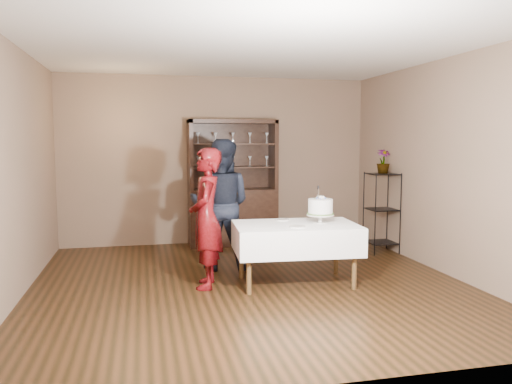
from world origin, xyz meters
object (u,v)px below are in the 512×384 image
Objects in this scene: man at (221,204)px; potted_plant at (383,161)px; plant_etagere at (382,209)px; cake_table at (296,238)px; cake at (320,208)px; china_hutch at (233,203)px; woman at (206,218)px.

man reaches higher than potted_plant.
man is (-2.50, -0.43, 0.20)m from plant_etagere.
cake is (0.30, 0.02, 0.35)m from cake_table.
cake_table is at bearing -143.33° from plant_etagere.
cake is at bearing -138.57° from potted_plant.
cake_table is (0.33, -2.36, -0.12)m from china_hutch.
woman is (-2.79, -1.20, 0.15)m from plant_etagere.
cake_table is 2.33m from potted_plant.
woman reaches higher than potted_plant.
china_hutch is at bearing 152.88° from potted_plant.
man is at bearing 130.41° from cake_table.
cake_table is 1.07m from woman.
cake_table is 0.93× the size of woman.
plant_etagere is at bearing 41.67° from cake.
china_hutch is 1.18× the size of man.
china_hutch is 1.55m from man.
woman is at bearing 176.19° from cake.
cake reaches higher than cake_table.
china_hutch reaches higher than man.
woman is 1.35m from cake.
woman reaches higher than plant_etagere.
plant_etagere is 0.71× the size of man.
china_hutch reaches higher than cake.
plant_etagere is at bearing 81.83° from potted_plant.
china_hutch is at bearing 105.12° from cake.
plant_etagere is 2.54m from man.
woman is 3.08m from potted_plant.
plant_etagere reaches higher than cake.
china_hutch is 1.67× the size of plant_etagere.
plant_etagere is (2.08, -1.05, -0.01)m from china_hutch.
woman reaches higher than cake_table.
cake is 1.99m from potted_plant.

